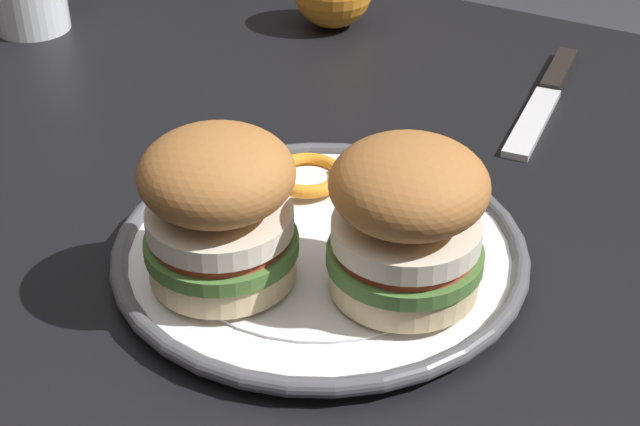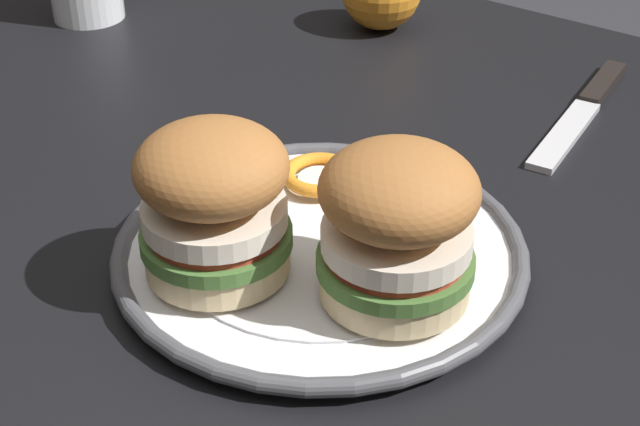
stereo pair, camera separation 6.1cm
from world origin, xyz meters
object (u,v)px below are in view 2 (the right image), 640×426
at_px(dining_table, 345,373).
at_px(sandwich_half_right, 214,200).
at_px(dinner_plate, 320,251).
at_px(table_knife, 586,106).
at_px(sandwich_half_left, 397,224).

distance_m(dining_table, sandwich_half_right, 0.17).
relative_size(dinner_plate, table_knife, 1.27).
bearing_deg(dinner_plate, sandwich_half_left, 166.83).
height_order(sandwich_half_left, sandwich_half_right, same).
bearing_deg(sandwich_half_left, dining_table, -10.54).
distance_m(sandwich_half_right, table_knife, 0.40).
xyz_separation_m(dinner_plate, sandwich_half_left, (-0.07, 0.02, 0.06)).
distance_m(dinner_plate, sandwich_half_left, 0.09).
bearing_deg(dinner_plate, dining_table, 163.10).
xyz_separation_m(dining_table, table_knife, (-0.02, -0.33, 0.08)).
height_order(sandwich_half_left, table_knife, sandwich_half_left).
xyz_separation_m(dining_table, dinner_plate, (0.03, -0.01, 0.09)).
xyz_separation_m(dining_table, sandwich_half_left, (-0.04, 0.01, 0.15)).
bearing_deg(dining_table, sandwich_half_right, 40.52).
bearing_deg(sandwich_half_left, table_knife, -86.79).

